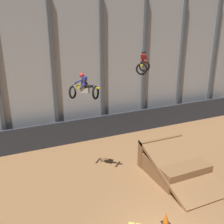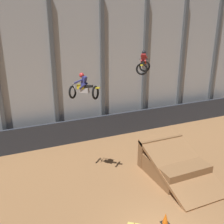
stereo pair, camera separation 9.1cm
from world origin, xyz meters
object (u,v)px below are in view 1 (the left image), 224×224
object	(u,v)px
dirt_ramp	(172,163)
rider_bike_right_air	(143,64)
rider_bike_left_air	(84,88)
traffic_cone_near_ramp	(166,218)

from	to	relation	value
dirt_ramp	rider_bike_right_air	xyz separation A→B (m)	(-0.68, 2.81, 5.75)
rider_bike_left_air	rider_bike_right_air	distance (m)	4.62
dirt_ramp	traffic_cone_near_ramp	xyz separation A→B (m)	(-2.90, -3.51, -0.39)
dirt_ramp	rider_bike_left_air	xyz separation A→B (m)	(-5.05, 1.58, 4.90)
rider_bike_right_air	rider_bike_left_air	bearing A→B (deg)	-126.75
rider_bike_right_air	traffic_cone_near_ramp	world-z (taller)	rider_bike_right_air
rider_bike_left_air	rider_bike_right_air	world-z (taller)	rider_bike_right_air
dirt_ramp	rider_bike_right_air	distance (m)	6.44
dirt_ramp	traffic_cone_near_ramp	distance (m)	4.57
rider_bike_left_air	traffic_cone_near_ramp	size ratio (longest dim) A/B	2.81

